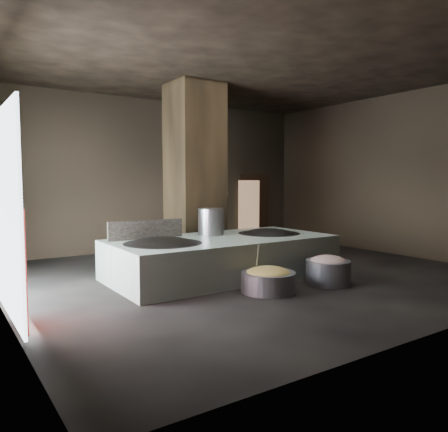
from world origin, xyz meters
TOP-DOWN VIEW (x-y plane):
  - floor at (0.00, 0.00)m, footprint 10.00×9.00m
  - ceiling at (0.00, 0.00)m, footprint 10.00×9.00m
  - back_wall at (0.00, 4.55)m, footprint 10.00×0.10m
  - right_wall at (5.05, 0.00)m, footprint 0.10×9.00m
  - pillar at (-0.30, 1.90)m, footprint 1.20×1.20m
  - hearth_platform at (-0.64, 0.12)m, footprint 4.86×2.33m
  - platform_cap at (-0.64, 0.12)m, footprint 4.75×2.28m
  - wok_left at (-2.09, 0.07)m, footprint 1.53×1.53m
  - wok_left_rim at (-2.09, 0.07)m, footprint 1.56×1.56m
  - wok_right at (0.71, 0.17)m, footprint 1.42×1.42m
  - wok_right_rim at (0.71, 0.17)m, footprint 1.46×1.46m
  - stock_pot at (-0.59, 0.67)m, footprint 0.59×0.59m
  - splash_guard at (-2.09, 0.87)m, footprint 1.69×0.07m
  - cook at (0.80, 2.37)m, footprint 0.79×0.67m
  - veg_basin at (-0.69, -1.51)m, footprint 1.10×1.10m
  - veg_fill at (-0.69, -1.51)m, footprint 0.84×0.84m
  - ladle at (-0.84, -1.36)m, footprint 0.23×0.37m
  - meat_basin at (0.69, -1.71)m, footprint 1.02×1.02m
  - meat_fill at (0.69, -1.71)m, footprint 0.73×0.73m
  - doorway_near at (1.20, 4.45)m, footprint 1.18×0.08m
  - doorway_near_glow at (1.06, 4.34)m, footprint 0.82×0.04m
  - doorway_far at (3.60, 4.45)m, footprint 1.18×0.08m
  - doorway_far_glow at (3.32, 4.40)m, footprint 0.88×0.04m
  - left_opening at (-4.95, 0.20)m, footprint 0.04×4.20m
  - pavilion_sliver at (-4.88, -1.10)m, footprint 0.05×0.90m

SIDE VIEW (x-z plane):
  - floor at x=0.00m, z-range -0.10..0.00m
  - veg_basin at x=-0.69m, z-range 0.00..0.38m
  - meat_basin at x=0.69m, z-range 0.00..0.48m
  - veg_fill at x=-0.69m, z-range 0.22..0.48m
  - hearth_platform at x=-0.64m, z-range 0.00..0.84m
  - meat_fill at x=0.69m, z-range 0.31..0.59m
  - ladle at x=-0.84m, z-range 0.19..0.91m
  - wok_left at x=-2.09m, z-range 0.54..0.96m
  - wok_right at x=0.71m, z-range 0.55..0.95m
  - platform_cap at x=-0.64m, z-range 0.80..0.83m
  - wok_left_rim at x=-2.09m, z-range 0.79..0.85m
  - wok_right_rim at x=0.71m, z-range 0.79..0.85m
  - pavilion_sliver at x=-4.88m, z-range 0.00..1.70m
  - cook at x=0.80m, z-range 0.00..1.83m
  - splash_guard at x=-2.09m, z-range 0.82..1.24m
  - doorway_near_glow at x=1.06m, z-range 0.09..2.01m
  - doorway_far_glow at x=3.32m, z-range 0.01..2.09m
  - doorway_near at x=1.20m, z-range -0.09..2.29m
  - doorway_far at x=3.60m, z-range -0.09..2.29m
  - stock_pot at x=-0.59m, z-range 0.81..1.45m
  - left_opening at x=-4.95m, z-range 0.05..3.15m
  - back_wall at x=0.00m, z-range 0.00..4.50m
  - right_wall at x=5.05m, z-range 0.00..4.50m
  - pillar at x=-0.30m, z-range 0.00..4.50m
  - ceiling at x=0.00m, z-range 4.50..4.60m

